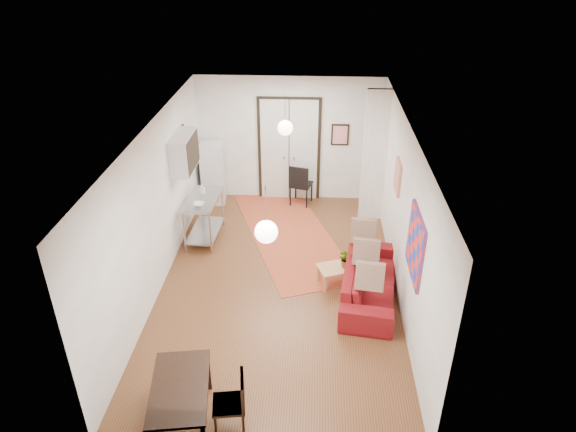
# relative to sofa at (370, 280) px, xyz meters

# --- Properties ---
(floor) EXTENTS (7.00, 7.00, 0.00)m
(floor) POSITION_rel_sofa_xyz_m (-1.60, 0.30, -0.32)
(floor) COLOR brown
(floor) RESTS_ON ground
(ceiling) EXTENTS (4.20, 7.00, 0.02)m
(ceiling) POSITION_rel_sofa_xyz_m (-1.60, 0.30, 2.58)
(ceiling) COLOR silver
(ceiling) RESTS_ON wall_back
(wall_back) EXTENTS (4.20, 0.02, 2.90)m
(wall_back) POSITION_rel_sofa_xyz_m (-1.60, 3.80, 1.13)
(wall_back) COLOR white
(wall_back) RESTS_ON floor
(wall_front) EXTENTS (4.20, 0.02, 2.90)m
(wall_front) POSITION_rel_sofa_xyz_m (-1.60, -3.20, 1.13)
(wall_front) COLOR white
(wall_front) RESTS_ON floor
(wall_left) EXTENTS (0.02, 7.00, 2.90)m
(wall_left) POSITION_rel_sofa_xyz_m (-3.70, 0.30, 1.13)
(wall_left) COLOR white
(wall_left) RESTS_ON floor
(wall_right) EXTENTS (0.02, 7.00, 2.90)m
(wall_right) POSITION_rel_sofa_xyz_m (0.50, 0.30, 1.13)
(wall_right) COLOR white
(wall_right) RESTS_ON floor
(double_doors) EXTENTS (1.44, 0.06, 2.50)m
(double_doors) POSITION_rel_sofa_xyz_m (-1.60, 3.76, 0.88)
(double_doors) COLOR silver
(double_doors) RESTS_ON wall_back
(stub_partition) EXTENTS (0.50, 0.10, 2.90)m
(stub_partition) POSITION_rel_sofa_xyz_m (0.25, 2.85, 1.13)
(stub_partition) COLOR white
(stub_partition) RESTS_ON floor
(wall_cabinet) EXTENTS (0.35, 1.00, 0.70)m
(wall_cabinet) POSITION_rel_sofa_xyz_m (-3.52, 1.80, 1.58)
(wall_cabinet) COLOR silver
(wall_cabinet) RESTS_ON wall_left
(painting_popart) EXTENTS (0.05, 1.00, 1.00)m
(painting_popart) POSITION_rel_sofa_xyz_m (0.47, -0.95, 1.33)
(painting_popart) COLOR red
(painting_popart) RESTS_ON wall_right
(painting_abstract) EXTENTS (0.05, 0.50, 0.60)m
(painting_abstract) POSITION_rel_sofa_xyz_m (0.47, 1.10, 1.48)
(painting_abstract) COLOR beige
(painting_abstract) RESTS_ON wall_right
(poster_back) EXTENTS (0.40, 0.03, 0.50)m
(poster_back) POSITION_rel_sofa_xyz_m (-0.45, 3.77, 1.28)
(poster_back) COLOR red
(poster_back) RESTS_ON wall_back
(print_left) EXTENTS (0.03, 0.44, 0.54)m
(print_left) POSITION_rel_sofa_xyz_m (-3.67, 2.30, 1.63)
(print_left) COLOR olive
(print_left) RESTS_ON wall_left
(pendant_back) EXTENTS (0.30, 0.30, 0.80)m
(pendant_back) POSITION_rel_sofa_xyz_m (-1.60, 2.30, 1.93)
(pendant_back) COLOR white
(pendant_back) RESTS_ON ceiling
(pendant_front) EXTENTS (0.30, 0.30, 0.80)m
(pendant_front) POSITION_rel_sofa_xyz_m (-1.60, -1.70, 1.93)
(pendant_front) COLOR white
(pendant_front) RESTS_ON ceiling
(kilim_rug) EXTENTS (2.87, 4.44, 0.01)m
(kilim_rug) POSITION_rel_sofa_xyz_m (-1.50, 2.03, -0.32)
(kilim_rug) COLOR #C04D30
(kilim_rug) RESTS_ON floor
(sofa) EXTENTS (2.32, 1.17, 0.65)m
(sofa) POSITION_rel_sofa_xyz_m (0.00, 0.00, 0.00)
(sofa) COLOR maroon
(sofa) RESTS_ON floor
(coffee_table) EXTENTS (0.91, 0.70, 0.36)m
(coffee_table) POSITION_rel_sofa_xyz_m (-0.49, 0.35, -0.01)
(coffee_table) COLOR tan
(coffee_table) RESTS_ON floor
(potted_plant) EXTENTS (0.37, 0.39, 0.35)m
(potted_plant) POSITION_rel_sofa_xyz_m (-0.39, 0.35, 0.21)
(potted_plant) COLOR #2A5B29
(potted_plant) RESTS_ON coffee_table
(kitchen_counter) EXTENTS (0.66, 1.24, 0.93)m
(kitchen_counter) POSITION_rel_sofa_xyz_m (-3.23, 1.76, 0.28)
(kitchen_counter) COLOR #AAAEAF
(kitchen_counter) RESTS_ON floor
(bowl) EXTENTS (0.23, 0.23, 0.05)m
(bowl) POSITION_rel_sofa_xyz_m (-3.23, 1.46, 0.63)
(bowl) COLOR white
(bowl) RESTS_ON kitchen_counter
(soap_bottle) EXTENTS (0.09, 0.09, 0.19)m
(soap_bottle) POSITION_rel_sofa_xyz_m (-3.28, 2.01, 0.70)
(soap_bottle) COLOR teal
(soap_bottle) RESTS_ON kitchen_counter
(fridge) EXTENTS (0.55, 0.55, 1.45)m
(fridge) POSITION_rel_sofa_xyz_m (-3.35, 3.45, 0.40)
(fridge) COLOR silver
(fridge) RESTS_ON floor
(dining_table) EXTENTS (0.88, 1.32, 0.68)m
(dining_table) POSITION_rel_sofa_xyz_m (-2.60, -2.85, 0.28)
(dining_table) COLOR black
(dining_table) RESTS_ON floor
(dining_chair_near) EXTENTS (0.46, 0.60, 0.85)m
(dining_chair_near) POSITION_rel_sofa_xyz_m (-2.00, -2.77, 0.16)
(dining_chair_near) COLOR #331D10
(dining_chair_near) RESTS_ON floor
(dining_chair_far) EXTENTS (0.46, 0.60, 0.85)m
(dining_chair_far) POSITION_rel_sofa_xyz_m (-2.00, -2.77, 0.16)
(dining_chair_far) COLOR #331D10
(dining_chair_far) RESTS_ON floor
(black_side_chair) EXTENTS (0.57, 0.57, 1.00)m
(black_side_chair) POSITION_rel_sofa_xyz_m (-1.30, 3.55, 0.26)
(black_side_chair) COLOR black
(black_side_chair) RESTS_ON floor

